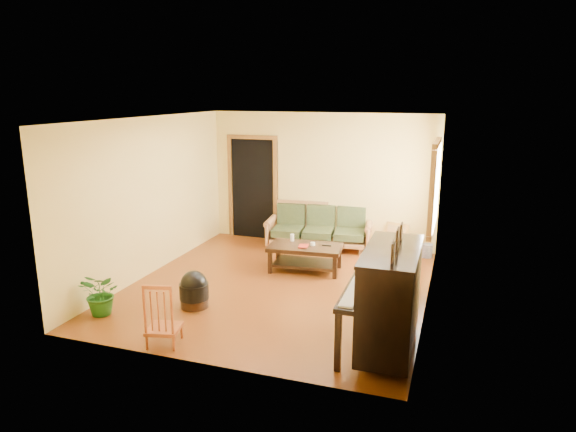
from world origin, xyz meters
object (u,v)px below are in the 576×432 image
(footstool, at_px, (194,294))
(red_chair, at_px, (163,313))
(sofa, at_px, (319,227))
(armchair, at_px, (393,271))
(ceramic_crock, at_px, (427,251))
(coffee_table, at_px, (305,258))
(piano, at_px, (390,301))
(potted_plant, at_px, (102,294))

(footstool, bearing_deg, red_chair, -79.88)
(sofa, distance_m, armchair, 2.59)
(footstool, distance_m, ceramic_crock, 4.50)
(coffee_table, height_order, footstool, coffee_table)
(sofa, height_order, ceramic_crock, sofa)
(piano, relative_size, potted_plant, 2.33)
(sofa, relative_size, piano, 1.40)
(coffee_table, height_order, potted_plant, potted_plant)
(potted_plant, bearing_deg, armchair, 28.15)
(sofa, xyz_separation_m, ceramic_crock, (2.05, 0.09, -0.30))
(sofa, bearing_deg, armchair, -56.23)
(footstool, xyz_separation_m, ceramic_crock, (2.98, 3.38, -0.07))
(piano, relative_size, red_chair, 1.76)
(armchair, xyz_separation_m, piano, (0.18, -1.74, 0.25))
(armchair, bearing_deg, footstool, -160.86)
(potted_plant, bearing_deg, piano, 3.35)
(sofa, relative_size, coffee_table, 1.63)
(red_chair, bearing_deg, piano, 1.37)
(armchair, relative_size, ceramic_crock, 3.02)
(piano, relative_size, footstool, 3.43)
(armchair, xyz_separation_m, footstool, (-2.61, -1.33, -0.18))
(footstool, distance_m, red_chair, 1.14)
(footstool, relative_size, potted_plant, 0.68)
(piano, distance_m, red_chair, 2.69)
(sofa, bearing_deg, footstool, -112.68)
(ceramic_crock, bearing_deg, potted_plant, -135.15)
(red_chair, bearing_deg, coffee_table, 60.77)
(piano, relative_size, ceramic_crock, 5.66)
(armchair, distance_m, ceramic_crock, 2.10)
(armchair, relative_size, piano, 0.53)
(ceramic_crock, bearing_deg, coffee_table, -143.54)
(sofa, xyz_separation_m, potted_plant, (-1.98, -3.92, -0.12))
(armchair, distance_m, footstool, 2.94)
(coffee_table, bearing_deg, footstool, -118.35)
(coffee_table, distance_m, piano, 2.96)
(coffee_table, relative_size, potted_plant, 2.01)
(sofa, relative_size, footstool, 4.80)
(armchair, xyz_separation_m, potted_plant, (-3.67, -1.96, -0.07))
(sofa, height_order, armchair, sofa)
(piano, height_order, potted_plant, piano)
(red_chair, bearing_deg, armchair, 31.60)
(footstool, xyz_separation_m, red_chair, (0.20, -1.10, 0.21))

